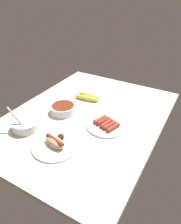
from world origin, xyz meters
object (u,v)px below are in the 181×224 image
banana_bunch (88,97)px  bowl_chili (63,109)px  bowl_coleslaw (25,125)px  plate_hotdog_assembled (56,144)px  plate_sausages (106,125)px

banana_bunch → bowl_chili: size_ratio=1.18×
bowl_chili → bowl_coleslaw: bearing=-17.9°
banana_bunch → bowl_chili: 23.58cm
plate_hotdog_assembled → bowl_chili: (-28.38, -15.99, 1.19)cm
banana_bunch → plate_sausages: 34.52cm
plate_hotdog_assembled → bowl_chili: plate_hotdog_assembled is taller
plate_sausages → plate_hotdog_assembled: (28.82, -14.72, 0.63)cm
banana_bunch → plate_sausages: size_ratio=0.80×
plate_sausages → bowl_coleslaw: bearing=-56.7°
plate_sausages → bowl_coleslaw: (25.47, -38.79, 1.85)cm
plate_hotdog_assembled → bowl_chili: size_ratio=1.53×
banana_bunch → bowl_coleslaw: 49.80cm
banana_bunch → bowl_chili: bearing=-11.4°
bowl_coleslaw → plate_hotdog_assembled: bearing=82.1°
bowl_chili → plate_hotdog_assembled: bearing=29.4°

